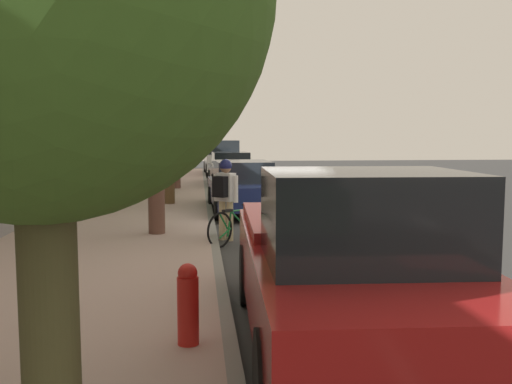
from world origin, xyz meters
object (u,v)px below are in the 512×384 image
at_px(bicycle_at_curb, 237,226).
at_px(fire_hydrant, 188,304).
at_px(street_tree_near_cyclist, 174,76).
at_px(pedestrian_on_phone, 112,178).
at_px(parked_suv_white_nearest, 222,157).
at_px(parked_pickup_red_far, 344,267).
at_px(parked_sedan_grey_second, 230,169).
at_px(street_tree_far_end, 154,87).
at_px(cyclist_with_backpack, 225,191).
at_px(parked_sedan_dark_blue_mid, 242,187).
at_px(street_tree_mid_block, 167,59).

distance_m(bicycle_at_curb, fire_hydrant, 5.98).
distance_m(street_tree_near_cyclist, pedestrian_on_phone, 7.48).
bearing_deg(parked_suv_white_nearest, parked_pickup_red_far, 90.33).
relative_size(parked_sedan_grey_second, street_tree_far_end, 1.02).
bearing_deg(cyclist_with_backpack, street_tree_far_end, -12.53).
bearing_deg(parked_sedan_grey_second, parked_pickup_red_far, 90.18).
bearing_deg(parked_pickup_red_far, parked_sedan_dark_blue_mid, -88.88).
bearing_deg(pedestrian_on_phone, bicycle_at_curb, 123.00).
distance_m(parked_sedan_dark_blue_mid, parked_pickup_red_far, 10.72).
height_order(parked_pickup_red_far, cyclist_with_backpack, parked_pickup_red_far).
bearing_deg(street_tree_far_end, pedestrian_on_phone, -69.77).
bearing_deg(fire_hydrant, bicycle_at_curb, -98.62).
bearing_deg(street_tree_mid_block, pedestrian_on_phone, 36.40).
xyz_separation_m(parked_suv_white_nearest, parked_pickup_red_far, (-0.15, 26.20, -0.13)).
relative_size(cyclist_with_backpack, street_tree_mid_block, 0.28).
distance_m(cyclist_with_backpack, street_tree_near_cyclist, 11.64).
distance_m(parked_suv_white_nearest, cyclist_with_backpack, 19.83).
relative_size(parked_sedan_dark_blue_mid, cyclist_with_backpack, 2.54).
xyz_separation_m(parked_suv_white_nearest, street_tree_mid_block, (2.25, 14.05, 3.58)).
xyz_separation_m(parked_pickup_red_far, street_tree_mid_block, (2.40, -12.15, 3.70)).
bearing_deg(bicycle_at_curb, parked_pickup_red_far, 96.78).
bearing_deg(parked_sedan_dark_blue_mid, cyclist_with_backpack, 80.66).
relative_size(parked_suv_white_nearest, pedestrian_on_phone, 2.92).
height_order(parked_suv_white_nearest, street_tree_near_cyclist, street_tree_near_cyclist).
bearing_deg(street_tree_near_cyclist, parked_suv_white_nearest, -104.30).
bearing_deg(street_tree_near_cyclist, street_tree_far_end, 90.00).
bearing_deg(pedestrian_on_phone, parked_suv_white_nearest, -104.12).
bearing_deg(parked_suv_white_nearest, parked_sedan_dark_blue_mid, 89.78).
bearing_deg(parked_suv_white_nearest, parked_sedan_grey_second, 90.77).
bearing_deg(fire_hydrant, parked_pickup_red_far, 178.62).
bearing_deg(parked_suv_white_nearest, fire_hydrant, 86.82).
height_order(parked_sedan_grey_second, parked_sedan_dark_blue_mid, same).
xyz_separation_m(bicycle_at_curb, street_tree_far_end, (1.69, -0.76, 2.89)).
height_order(bicycle_at_curb, street_tree_mid_block, street_tree_mid_block).
distance_m(street_tree_near_cyclist, street_tree_mid_block, 5.22).
bearing_deg(bicycle_at_curb, parked_sedan_dark_blue_mid, -95.97).
bearing_deg(street_tree_mid_block, street_tree_far_end, 90.00).
height_order(parked_sedan_grey_second, pedestrian_on_phone, pedestrian_on_phone).
distance_m(parked_sedan_dark_blue_mid, fire_hydrant, 10.77).
height_order(bicycle_at_curb, street_tree_far_end, street_tree_far_end).
relative_size(parked_suv_white_nearest, fire_hydrant, 5.65).
height_order(street_tree_mid_block, pedestrian_on_phone, street_tree_mid_block).
xyz_separation_m(street_tree_mid_block, fire_hydrant, (-0.80, 12.11, -4.05)).
bearing_deg(bicycle_at_curb, street_tree_near_cyclist, -81.56).
bearing_deg(bicycle_at_curb, street_tree_mid_block, -74.72).
relative_size(street_tree_near_cyclist, street_tree_far_end, 1.43).
relative_size(parked_pickup_red_far, street_tree_mid_block, 0.86).
distance_m(parked_pickup_red_far, street_tree_near_cyclist, 17.92).
bearing_deg(street_tree_mid_block, parked_sedan_dark_blue_mid, 146.82).
height_order(parked_pickup_red_far, fire_hydrant, parked_pickup_red_far).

